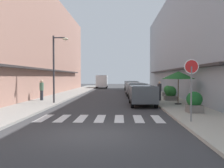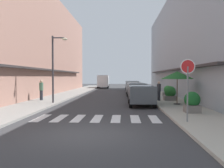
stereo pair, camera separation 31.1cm
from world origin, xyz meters
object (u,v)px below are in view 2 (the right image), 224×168
(parked_car_near, at_px, (141,93))
(delivery_van, at_px, (103,80))
(round_street_sign, at_px, (188,74))
(planter_midblock, at_px, (170,94))
(parked_car_mid, at_px, (136,89))
(street_lamp, at_px, (55,62))
(parked_car_far, at_px, (134,86))
(cafe_umbrella, at_px, (177,75))
(pedestrian_walking_near, at_px, (41,89))
(pedestrian_walking_far, at_px, (159,91))
(planter_corner, at_px, (192,102))
(planter_far, at_px, (168,91))
(parked_car_distant, at_px, (132,85))

(parked_car_near, height_order, delivery_van, delivery_van)
(delivery_van, distance_m, round_street_sign, 34.49)
(planter_midblock, bearing_deg, round_street_sign, -96.61)
(parked_car_mid, distance_m, street_lamp, 9.07)
(parked_car_far, xyz_separation_m, cafe_umbrella, (2.57, -12.62, 1.28))
(parked_car_near, xyz_separation_m, round_street_sign, (1.53, -6.75, 1.30))
(pedestrian_walking_near, bearing_deg, pedestrian_walking_far, -19.98)
(planter_corner, bearing_deg, pedestrian_walking_far, 97.20)
(street_lamp, xyz_separation_m, pedestrian_walking_near, (-1.77, 1.89, -2.22))
(planter_corner, distance_m, planter_far, 10.91)
(parked_car_far, bearing_deg, planter_corner, -81.37)
(planter_corner, bearing_deg, parked_car_near, 122.24)
(parked_car_near, height_order, street_lamp, street_lamp)
(round_street_sign, bearing_deg, street_lamp, 137.35)
(delivery_van, bearing_deg, parked_car_distant, -59.89)
(parked_car_far, xyz_separation_m, planter_far, (3.18, -5.68, -0.31))
(parked_car_mid, distance_m, planter_midblock, 4.52)
(delivery_van, bearing_deg, planter_corner, -76.33)
(delivery_van, relative_size, round_street_sign, 1.98)
(parked_car_near, distance_m, street_lamp, 6.89)
(parked_car_near, distance_m, pedestrian_walking_far, 3.17)
(cafe_umbrella, relative_size, planter_corner, 2.05)
(parked_car_near, xyz_separation_m, planter_corner, (2.52, -3.99, -0.23))
(parked_car_distant, xyz_separation_m, cafe_umbrella, (2.57, -18.44, 1.28))
(delivery_van, height_order, planter_far, delivery_van)
(parked_car_distant, distance_m, round_street_sign, 25.23)
(parked_car_far, bearing_deg, cafe_umbrella, -78.49)
(parked_car_near, height_order, round_street_sign, round_street_sign)
(parked_car_mid, bearing_deg, planter_corner, -76.55)
(parked_car_near, relative_size, parked_car_mid, 1.03)
(parked_car_far, xyz_separation_m, pedestrian_walking_near, (-8.22, -10.10, 0.10))
(planter_far, xyz_separation_m, pedestrian_walking_near, (-11.40, -4.41, 0.40))
(street_lamp, relative_size, cafe_umbrella, 2.14)
(parked_car_far, distance_m, pedestrian_walking_far, 10.03)
(round_street_sign, bearing_deg, planter_midblock, 83.39)
(round_street_sign, xyz_separation_m, cafe_umbrella, (1.04, 6.71, -0.02))
(planter_midblock, relative_size, pedestrian_walking_far, 0.75)
(parked_car_far, relative_size, planter_far, 4.02)
(round_street_sign, relative_size, street_lamp, 0.54)
(cafe_umbrella, distance_m, planter_corner, 4.23)
(parked_car_mid, distance_m, pedestrian_walking_near, 9.16)
(planter_corner, bearing_deg, round_street_sign, -109.72)
(street_lamp, relative_size, pedestrian_walking_far, 3.21)
(pedestrian_walking_near, bearing_deg, delivery_van, 61.43)
(parked_car_distant, distance_m, planter_corner, 22.53)
(cafe_umbrella, bearing_deg, planter_far, 84.95)
(round_street_sign, bearing_deg, parked_car_distant, 93.47)
(street_lamp, xyz_separation_m, cafe_umbrella, (9.02, -0.64, -1.04))
(planter_far, bearing_deg, cafe_umbrella, -95.05)
(parked_car_near, relative_size, cafe_umbrella, 1.76)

